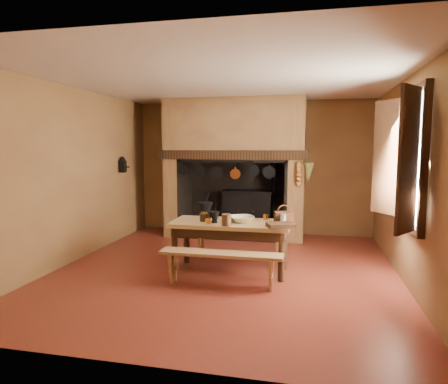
{
  "coord_description": "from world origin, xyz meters",
  "views": [
    {
      "loc": [
        1.23,
        -5.73,
        1.86
      ],
      "look_at": [
        -0.09,
        0.3,
        1.15
      ],
      "focal_mm": 32.0,
      "sensor_mm": 36.0,
      "label": 1
    }
  ],
  "objects_px": {
    "wicker_basket": "(284,216)",
    "work_table": "(230,230)",
    "mixing_bowl": "(242,219)",
    "bench_front": "(221,261)",
    "iron_range": "(248,212)",
    "coffee_grinder": "(204,216)"
  },
  "relations": [
    {
      "from": "wicker_basket",
      "to": "work_table",
      "type": "bearing_deg",
      "value": 176.35
    },
    {
      "from": "mixing_bowl",
      "to": "wicker_basket",
      "type": "height_order",
      "value": "wicker_basket"
    },
    {
      "from": "wicker_basket",
      "to": "bench_front",
      "type": "bearing_deg",
      "value": -148.45
    },
    {
      "from": "iron_range",
      "to": "mixing_bowl",
      "type": "bearing_deg",
      "value": -83.35
    },
    {
      "from": "iron_range",
      "to": "coffee_grinder",
      "type": "height_order",
      "value": "iron_range"
    },
    {
      "from": "iron_range",
      "to": "mixing_bowl",
      "type": "height_order",
      "value": "iron_range"
    },
    {
      "from": "work_table",
      "to": "mixing_bowl",
      "type": "xyz_separation_m",
      "value": [
        0.16,
        0.01,
        0.16
      ]
    },
    {
      "from": "work_table",
      "to": "coffee_grinder",
      "type": "bearing_deg",
      "value": -174.02
    },
    {
      "from": "work_table",
      "to": "bench_front",
      "type": "height_order",
      "value": "work_table"
    },
    {
      "from": "mixing_bowl",
      "to": "bench_front",
      "type": "bearing_deg",
      "value": -103.92
    },
    {
      "from": "bench_front",
      "to": "wicker_basket",
      "type": "distance_m",
      "value": 1.21
    },
    {
      "from": "mixing_bowl",
      "to": "wicker_basket",
      "type": "bearing_deg",
      "value": 12.57
    },
    {
      "from": "iron_range",
      "to": "coffee_grinder",
      "type": "xyz_separation_m",
      "value": [
        -0.26,
        -2.55,
        0.34
      ]
    },
    {
      "from": "wicker_basket",
      "to": "coffee_grinder",
      "type": "bearing_deg",
      "value": 174.71
    },
    {
      "from": "work_table",
      "to": "bench_front",
      "type": "xyz_separation_m",
      "value": [
        -0.0,
        -0.65,
        -0.29
      ]
    },
    {
      "from": "bench_front",
      "to": "coffee_grinder",
      "type": "relative_size",
      "value": 8.89
    },
    {
      "from": "iron_range",
      "to": "coffee_grinder",
      "type": "relative_size",
      "value": 8.66
    },
    {
      "from": "work_table",
      "to": "wicker_basket",
      "type": "distance_m",
      "value": 0.81
    },
    {
      "from": "work_table",
      "to": "coffee_grinder",
      "type": "distance_m",
      "value": 0.44
    },
    {
      "from": "iron_range",
      "to": "wicker_basket",
      "type": "bearing_deg",
      "value": -69.26
    },
    {
      "from": "iron_range",
      "to": "bench_front",
      "type": "distance_m",
      "value": 3.17
    },
    {
      "from": "work_table",
      "to": "mixing_bowl",
      "type": "height_order",
      "value": "mixing_bowl"
    }
  ]
}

